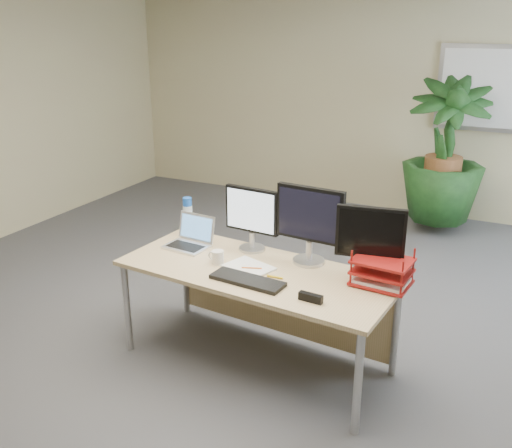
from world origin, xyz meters
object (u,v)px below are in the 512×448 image
at_px(laptop, 191,238).
at_px(floor_plant, 443,167).
at_px(monitor_right, 310,220).
at_px(monitor_left, 252,215).
at_px(desk, 264,284).

bearing_deg(laptop, floor_plant, 66.86).
xyz_separation_m(monitor_right, laptop, (-0.89, -0.09, -0.25)).
bearing_deg(monitor_left, monitor_right, -4.40).
height_order(desk, laptop, laptop).
distance_m(desk, monitor_left, 0.50).
distance_m(floor_plant, monitor_right, 3.03).
height_order(desk, monitor_right, monitor_right).
xyz_separation_m(desk, monitor_right, (0.26, 0.16, 0.45)).
height_order(monitor_left, laptop, monitor_left).
bearing_deg(desk, monitor_left, 133.81).
bearing_deg(laptop, desk, -6.77).
height_order(monitor_left, monitor_right, monitor_right).
distance_m(floor_plant, laptop, 3.34).
bearing_deg(floor_plant, laptop, -113.14).
relative_size(monitor_left, laptop, 1.41).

